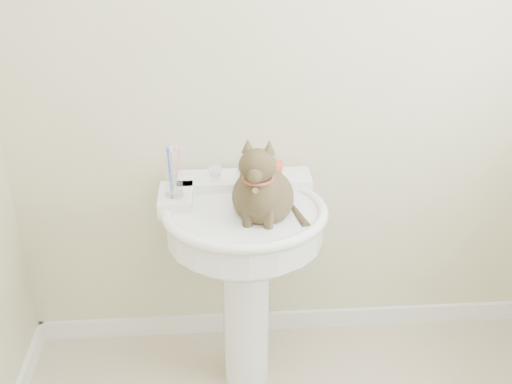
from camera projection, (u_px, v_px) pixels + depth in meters
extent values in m
cube|color=white|center=(286.00, 320.00, 2.73)|extent=(2.20, 0.02, 0.09)
cylinder|color=white|center=(246.00, 316.00, 2.33)|extent=(0.18, 0.18, 0.63)
cylinder|color=white|center=(245.00, 225.00, 2.14)|extent=(0.56, 0.56, 0.12)
ellipsoid|color=white|center=(245.00, 240.00, 2.17)|extent=(0.51, 0.45, 0.20)
torus|color=white|center=(245.00, 212.00, 2.11)|extent=(0.59, 0.59, 0.04)
cube|color=white|center=(242.00, 183.00, 2.28)|extent=(0.52, 0.14, 0.06)
cube|color=white|center=(176.00, 199.00, 2.17)|extent=(0.12, 0.19, 0.06)
cylinder|color=silver|center=(243.00, 176.00, 2.22)|extent=(0.05, 0.05, 0.05)
cylinder|color=silver|center=(243.00, 174.00, 2.17)|extent=(0.04, 0.04, 0.14)
sphere|color=white|center=(213.00, 169.00, 2.23)|extent=(0.06, 0.06, 0.06)
sphere|color=white|center=(272.00, 168.00, 2.24)|extent=(0.06, 0.06, 0.06)
cube|color=#D64220|center=(270.00, 167.00, 2.31)|extent=(0.09, 0.06, 0.03)
cylinder|color=silver|center=(175.00, 195.00, 2.13)|extent=(0.07, 0.07, 0.01)
cylinder|color=white|center=(174.00, 184.00, 2.10)|extent=(0.06, 0.06, 0.09)
cylinder|color=blue|center=(170.00, 171.00, 2.08)|extent=(0.01, 0.01, 0.17)
cylinder|color=silver|center=(173.00, 171.00, 2.08)|extent=(0.01, 0.01, 0.17)
cylinder|color=pink|center=(177.00, 171.00, 2.08)|extent=(0.01, 0.01, 0.17)
ellipsoid|color=#4C4025|center=(262.00, 196.00, 2.08)|extent=(0.22, 0.25, 0.20)
ellipsoid|color=#4C4025|center=(264.00, 192.00, 1.98)|extent=(0.14, 0.13, 0.18)
ellipsoid|color=#4C4025|center=(265.00, 166.00, 1.90)|extent=(0.12, 0.11, 0.11)
cone|color=#4C4025|center=(253.00, 147.00, 1.89)|extent=(0.04, 0.04, 0.05)
cone|color=#4C4025|center=(275.00, 146.00, 1.89)|extent=(0.04, 0.04, 0.05)
cylinder|color=#4C4025|center=(293.00, 209.00, 2.14)|extent=(0.03, 0.03, 0.23)
torus|color=brown|center=(264.00, 179.00, 1.93)|extent=(0.10, 0.10, 0.01)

